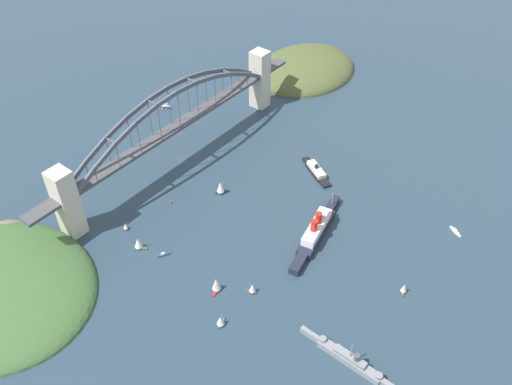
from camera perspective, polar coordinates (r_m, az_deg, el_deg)
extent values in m
plane|color=#283D4C|center=(444.14, -7.95, 3.45)|extent=(1400.00, 1400.00, 0.00)
cube|color=beige|center=(491.92, 0.40, 11.80)|extent=(13.25, 14.41, 53.55)
cube|color=beige|center=(382.41, -19.25, -1.07)|extent=(13.25, 14.41, 53.55)
cube|color=#47474C|center=(425.06, -8.36, 6.87)|extent=(193.84, 11.15, 2.40)
cube|color=#47474C|center=(502.08, 1.76, 13.17)|extent=(24.00, 11.15, 2.40)
cube|color=#47474C|center=(372.99, -21.68, -1.94)|extent=(24.00, 11.15, 2.40)
cube|color=#4C515B|center=(480.04, -1.08, 12.54)|extent=(21.65, 1.80, 14.39)
cube|color=#4C515B|center=(461.76, -2.72, 12.70)|extent=(21.36, 1.80, 11.95)
cube|color=#4C515B|center=(445.12, -4.48, 12.57)|extent=(21.03, 1.80, 9.50)
cube|color=#4C515B|center=(430.17, -6.34, 12.11)|extent=(20.65, 1.80, 7.01)
cube|color=#4C515B|center=(417.00, -8.29, 11.31)|extent=(20.25, 1.80, 4.48)
cube|color=#4C515B|center=(405.74, -10.31, 10.13)|extent=(20.25, 1.80, 4.48)
cube|color=#4C515B|center=(396.54, -12.38, 8.56)|extent=(20.65, 1.80, 7.01)
cube|color=#4C515B|center=(389.60, -14.45, 6.59)|extent=(21.03, 1.80, 9.50)
cube|color=#4C515B|center=(385.15, -16.50, 4.25)|extent=(21.36, 1.80, 11.95)
cube|color=#4C515B|center=(383.43, -18.50, 1.55)|extent=(21.65, 1.80, 14.39)
cube|color=#4C515B|center=(474.50, -0.13, 12.17)|extent=(21.65, 1.80, 14.39)
cube|color=#4C515B|center=(455.99, -1.74, 12.32)|extent=(21.36, 1.80, 11.95)
cube|color=#4C515B|center=(439.13, -3.48, 12.18)|extent=(21.03, 1.80, 9.50)
cube|color=#4C515B|center=(423.98, -5.34, 11.72)|extent=(20.65, 1.80, 7.01)
cube|color=#4C515B|center=(410.61, -7.29, 10.89)|extent=(20.25, 1.80, 4.48)
cube|color=#4C515B|center=(399.16, -9.31, 9.69)|extent=(20.25, 1.80, 4.48)
cube|color=#4C515B|center=(389.81, -11.39, 8.08)|extent=(20.65, 1.80, 7.01)
cube|color=#4C515B|center=(382.75, -13.48, 6.08)|extent=(21.03, 1.80, 9.50)
cube|color=#4C515B|center=(378.22, -15.56, 3.69)|extent=(21.36, 1.80, 11.95)
cube|color=#4C515B|center=(376.47, -17.60, 0.95)|extent=(21.65, 1.80, 14.39)
cube|color=#4C515B|center=(486.90, 0.16, 12.21)|extent=(1.40, 10.03, 1.40)
cube|color=#4C515B|center=(450.12, -3.10, 12.52)|extent=(1.40, 10.03, 1.40)
cube|color=#4C515B|center=(420.03, -6.81, 11.59)|extent=(1.40, 10.03, 1.40)
cube|color=#4C515B|center=(397.35, -10.85, 9.21)|extent=(1.40, 10.03, 1.40)
cube|color=#4C515B|center=(383.40, -15.02, 5.24)|extent=(1.40, 10.03, 1.40)
cube|color=#4C515B|center=(379.98, -19.04, -0.19)|extent=(1.40, 10.03, 1.40)
cylinder|color=#4C515B|center=(473.09, -1.87, 12.13)|extent=(0.56, 0.56, 10.42)
cylinder|color=#4C515B|center=(467.47, -0.91, 11.76)|extent=(0.56, 0.56, 10.42)
cylinder|color=#4C515B|center=(457.87, -3.53, 11.64)|extent=(0.56, 0.56, 19.46)
cylinder|color=#4C515B|center=(452.05, -2.56, 11.25)|extent=(0.56, 0.56, 19.46)
cylinder|color=#4C515B|center=(443.73, -5.29, 10.96)|extent=(0.56, 0.56, 25.91)
cylinder|color=#4C515B|center=(437.72, -4.31, 10.56)|extent=(0.56, 0.56, 25.91)
cylinder|color=#4C515B|center=(430.75, -7.14, 10.08)|extent=(0.56, 0.56, 29.78)
cylinder|color=#4C515B|center=(424.57, -6.16, 9.66)|extent=(0.56, 0.56, 29.78)
cylinder|color=#4C515B|center=(419.03, -9.07, 8.99)|extent=(0.56, 0.56, 31.08)
cylinder|color=#4C515B|center=(412.67, -8.09, 8.54)|extent=(0.56, 0.56, 31.08)
cylinder|color=#4C515B|center=(408.67, -11.07, 7.67)|extent=(0.56, 0.56, 29.78)
cylinder|color=#4C515B|center=(402.14, -10.10, 7.20)|extent=(0.56, 0.56, 29.78)
cylinder|color=#4C515B|center=(399.77, -13.13, 6.13)|extent=(0.56, 0.56, 25.91)
cylinder|color=#4C515B|center=(393.10, -12.17, 5.62)|extent=(0.56, 0.56, 25.91)
cylinder|color=#4C515B|center=(392.47, -15.24, 4.36)|extent=(0.56, 0.56, 19.46)
cylinder|color=#4C515B|center=(385.67, -14.29, 3.82)|extent=(0.56, 0.56, 19.46)
cylinder|color=#4C515B|center=(386.87, -17.37, 2.38)|extent=(0.56, 0.56, 10.42)
cylinder|color=#4C515B|center=(379.97, -16.45, 1.79)|extent=(0.56, 0.56, 10.42)
ellipsoid|color=#4C562D|center=(562.31, 5.23, 12.60)|extent=(111.15, 90.84, 31.88)
ellipsoid|color=#756B5B|center=(592.82, 4.61, 14.27)|extent=(38.90, 27.25, 17.53)
ellipsoid|color=#3D6033|center=(381.16, -25.31, -9.32)|extent=(113.27, 131.73, 26.55)
ellipsoid|color=#756B5B|center=(411.45, -24.97, -4.65)|extent=(39.64, 39.52, 14.60)
cube|color=#1E2333|center=(377.25, 6.33, -4.23)|extent=(48.70, 19.98, 5.36)
cube|color=#1E2333|center=(399.11, 8.02, -1.28)|extent=(16.70, 8.82, 5.36)
cube|color=#1E2333|center=(356.88, 4.42, -7.53)|extent=(16.93, 9.91, 5.36)
cube|color=white|center=(373.21, 6.39, -3.63)|extent=(36.74, 15.98, 6.00)
cube|color=white|center=(376.71, 7.00, -2.18)|extent=(9.29, 9.12, 3.20)
cylinder|color=red|center=(369.37, 6.58, -2.66)|extent=(4.59, 4.59, 8.41)
cylinder|color=red|center=(363.91, 6.11, -3.46)|extent=(4.59, 4.59, 8.41)
cylinder|color=tan|center=(392.54, 8.02, -0.64)|extent=(0.50, 0.50, 10.00)
cube|color=gray|center=(319.83, 9.77, -16.96)|extent=(6.08, 39.38, 4.23)
cube|color=gray|center=(325.97, 5.74, -14.62)|extent=(2.70, 13.13, 4.23)
cube|color=gray|center=(316.98, 9.84, -16.64)|extent=(4.78, 19.70, 2.54)
cylinder|color=gray|center=(321.15, 7.02, -15.04)|extent=(4.05, 4.05, 2.20)
cylinder|color=gray|center=(314.07, 12.77, -18.27)|extent=(4.05, 4.05, 2.20)
cylinder|color=gray|center=(311.71, 9.98, -16.03)|extent=(0.60, 0.60, 10.00)
cylinder|color=#4C4C51|center=(313.30, 10.55, -16.66)|extent=(3.18, 3.18, 4.40)
cube|color=black|center=(428.52, 6.33, 2.16)|extent=(18.01, 24.02, 2.09)
cube|color=black|center=(438.95, 5.41, 3.35)|extent=(8.50, 9.39, 2.09)
cube|color=black|center=(418.40, 7.29, 0.91)|extent=(9.45, 9.91, 2.09)
cube|color=beige|center=(426.80, 6.35, 2.44)|extent=(16.05, 21.76, 3.34)
cylinder|color=black|center=(425.00, 6.38, 2.74)|extent=(3.11, 3.11, 2.40)
cylinder|color=#B7B7B2|center=(507.52, -9.35, 8.76)|extent=(5.39, 3.69, 0.90)
cylinder|color=#B7B7B2|center=(508.52, -9.74, 8.78)|extent=(5.39, 3.69, 0.90)
cylinder|color=navy|center=(506.97, -9.36, 8.85)|extent=(0.14, 0.14, 1.18)
cylinder|color=navy|center=(507.96, -9.75, 8.87)|extent=(0.14, 0.14, 1.18)
ellipsoid|color=silver|center=(506.81, -9.57, 8.98)|extent=(6.76, 4.71, 1.27)
cylinder|color=navy|center=(504.26, -9.67, 8.78)|extent=(1.30, 1.44, 1.21)
cube|color=silver|center=(505.81, -9.61, 8.98)|extent=(7.16, 10.51, 0.20)
cube|color=silver|center=(509.24, -9.48, 9.18)|extent=(3.11, 4.22, 0.12)
cube|color=navy|center=(508.58, -9.50, 9.30)|extent=(1.01, 0.66, 1.50)
cube|color=#234C8C|center=(369.25, -9.62, -6.45)|extent=(5.40, 4.19, 1.23)
cube|color=#234C8C|center=(369.56, -9.10, -6.31)|extent=(2.00, 1.75, 1.23)
cube|color=#234C8C|center=(368.98, -10.14, -6.59)|extent=(2.11, 1.93, 1.23)
cube|color=beige|center=(368.32, -9.74, -6.35)|extent=(2.98, 2.58, 1.16)
cube|color=brown|center=(392.04, -13.47, -3.65)|extent=(3.69, 3.76, 0.91)
cube|color=brown|center=(393.75, -13.45, -3.40)|extent=(1.37, 1.39, 0.91)
cube|color=brown|center=(390.34, -13.48, -3.90)|extent=(1.48, 1.49, 0.91)
cylinder|color=tan|center=(390.08, -13.54, -3.30)|extent=(0.16, 0.16, 5.36)
cone|color=silver|center=(389.52, -13.54, -3.43)|extent=(4.69, 4.69, 4.29)
cube|color=brown|center=(356.05, 15.16, -10.12)|extent=(4.50, 3.25, 1.05)
cube|color=brown|center=(354.31, 15.12, -10.45)|extent=(1.58, 1.29, 1.05)
cube|color=brown|center=(357.81, 15.21, -9.78)|extent=(1.64, 1.45, 1.05)
cylinder|color=tan|center=(352.58, 15.28, -9.73)|extent=(0.16, 0.16, 7.47)
cone|color=silver|center=(353.64, 15.29, -9.62)|extent=(4.87, 4.87, 5.98)
cube|color=brown|center=(344.73, -0.52, -10.34)|extent=(3.10, 4.66, 1.00)
cube|color=brown|center=(345.37, -0.97, -10.20)|extent=(1.24, 1.62, 1.00)
cube|color=brown|center=(344.10, -0.06, -10.47)|extent=(1.39, 1.67, 1.00)
cylinder|color=tan|center=(341.32, -0.58, -9.86)|extent=(0.16, 0.16, 7.87)
cone|color=white|center=(341.35, -0.38, -9.96)|extent=(4.98, 4.98, 6.29)
cube|color=#2D6B3D|center=(376.73, -12.00, -5.68)|extent=(4.69, 6.31, 0.88)
cube|color=#2D6B3D|center=(375.37, -11.46, -5.80)|extent=(1.82, 2.23, 0.88)
cube|color=#2D6B3D|center=(378.13, -12.55, -5.57)|extent=(2.02, 2.32, 0.88)
cylinder|color=tan|center=(372.94, -12.04, -5.17)|extent=(0.16, 0.16, 9.19)
cone|color=white|center=(373.88, -12.27, -5.17)|extent=(7.11, 7.11, 7.36)
cube|color=#2D6B3D|center=(331.52, -3.64, -13.51)|extent=(5.46, 3.35, 0.94)
cube|color=#2D6B3D|center=(333.21, -3.38, -13.08)|extent=(1.88, 1.36, 0.94)
cube|color=#2D6B3D|center=(329.86, -3.91, -13.95)|extent=(1.93, 1.54, 0.94)
cylinder|color=tan|center=(328.10, -3.64, -13.01)|extent=(0.16, 0.16, 7.94)
cone|color=white|center=(327.68, -3.76, -13.25)|extent=(5.70, 5.70, 6.36)
cube|color=silver|center=(403.56, 20.20, -3.87)|extent=(5.21, 6.87, 0.98)
cube|color=silver|center=(401.50, 20.58, -4.28)|extent=(2.17, 2.53, 0.98)
cube|color=silver|center=(405.66, 19.84, -3.47)|extent=(2.39, 2.66, 0.98)
cube|color=beige|center=(403.29, 20.17, -3.70)|extent=(3.21, 3.77, 1.00)
cube|color=black|center=(409.70, -3.55, 0.07)|extent=(6.52, 5.89, 0.98)
cube|color=black|center=(410.19, -2.98, 0.16)|extent=(2.36, 2.21, 0.98)
cube|color=black|center=(409.25, -4.11, -0.02)|extent=(2.51, 2.40, 0.98)
cylinder|color=tan|center=(405.78, -3.51, 0.71)|extent=(0.16, 0.16, 11.07)
cone|color=white|center=(405.94, -3.76, 0.61)|extent=(7.95, 7.95, 8.86)
cube|color=#B2231E|center=(346.01, -4.23, -10.25)|extent=(6.54, 4.32, 0.85)
cube|color=#B2231E|center=(343.76, -4.49, -10.75)|extent=(2.28, 1.70, 0.85)
cube|color=#B2231E|center=(348.29, -3.98, -9.75)|extent=(2.35, 1.90, 0.85)
cylinder|color=tan|center=(341.05, -4.31, -9.69)|extent=(0.16, 0.16, 11.09)
cone|color=silver|center=(342.48, -4.20, -9.53)|extent=(7.15, 7.15, 8.88)
cone|color=red|center=(404.67, -8.94, -0.98)|extent=(2.20, 2.20, 2.20)
sphere|color=#F2E566|center=(403.73, -8.96, -0.84)|extent=(0.50, 0.50, 0.50)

